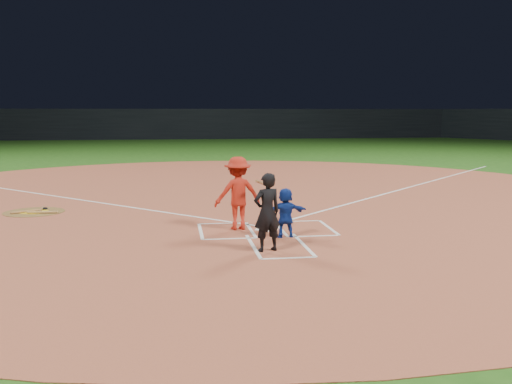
{
  "coord_description": "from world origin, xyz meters",
  "views": [
    {
      "loc": [
        -2.21,
        -13.51,
        2.86
      ],
      "look_at": [
        -0.3,
        -0.4,
        1.0
      ],
      "focal_mm": 40.0,
      "sensor_mm": 36.0,
      "label": 1
    }
  ],
  "objects": [
    {
      "name": "batter_at_plate",
      "position": [
        -0.67,
        0.15,
        0.9
      ],
      "size": [
        1.47,
        0.93,
        1.78
      ],
      "color": "red",
      "rests_on": "home_plate_dirt"
    },
    {
      "name": "catcher",
      "position": [
        0.31,
        -0.9,
        0.58
      ],
      "size": [
        1.09,
        0.45,
        1.14
      ],
      "primitive_type": "imported",
      "rotation": [
        0.0,
        0.0,
        3.25
      ],
      "color": "navy",
      "rests_on": "home_plate_dirt"
    },
    {
      "name": "on_deck_bat_a",
      "position": [
        -6.05,
        3.61,
        0.05
      ],
      "size": [
        0.13,
        0.84,
        0.06
      ],
      "primitive_type": "cylinder",
      "rotation": [
        1.57,
        0.0,
        0.08
      ],
      "color": "olive",
      "rests_on": "on_deck_circle"
    },
    {
      "name": "umpire",
      "position": [
        -0.33,
        -2.15,
        0.82
      ],
      "size": [
        0.68,
        0.55,
        1.62
      ],
      "primitive_type": "imported",
      "rotation": [
        0.0,
        0.0,
        3.45
      ],
      "color": "black",
      "rests_on": "home_plate_dirt"
    },
    {
      "name": "on_deck_circle",
      "position": [
        -6.2,
        3.36,
        0.02
      ],
      "size": [
        1.7,
        1.7,
        0.01
      ],
      "primitive_type": "cylinder",
      "color": "brown",
      "rests_on": "home_plate_dirt"
    },
    {
      "name": "chalk_markings",
      "position": [
        0.0,
        5.29,
        0.01
      ],
      "size": [
        28.35,
        17.32,
        0.01
      ],
      "color": "white",
      "rests_on": "home_plate_dirt"
    },
    {
      "name": "on_deck_bat_c",
      "position": [
        -5.9,
        3.06,
        0.05
      ],
      "size": [
        0.84,
        0.11,
        0.06
      ],
      "primitive_type": "cylinder",
      "rotation": [
        1.57,
        0.0,
        1.51
      ],
      "color": "#A4753C",
      "rests_on": "on_deck_circle"
    },
    {
      "name": "stadium_wall_far",
      "position": [
        0.0,
        48.0,
        1.6
      ],
      "size": [
        80.0,
        1.2,
        3.2
      ],
      "primitive_type": "cube",
      "color": "black",
      "rests_on": "ground"
    },
    {
      "name": "home_plate",
      "position": [
        0.0,
        0.0,
        0.02
      ],
      "size": [
        0.6,
        0.6,
        0.02
      ],
      "primitive_type": "cylinder",
      "rotation": [
        0.0,
        0.0,
        3.14
      ],
      "color": "white",
      "rests_on": "home_plate_dirt"
    },
    {
      "name": "home_plate_dirt",
      "position": [
        0.0,
        6.0,
        0.01
      ],
      "size": [
        28.0,
        28.0,
        0.01
      ],
      "primitive_type": "cylinder",
      "color": "#994932",
      "rests_on": "ground"
    },
    {
      "name": "ground",
      "position": [
        0.0,
        0.0,
        0.0
      ],
      "size": [
        120.0,
        120.0,
        0.0
      ],
      "primitive_type": "plane",
      "color": "#1E4D13",
      "rests_on": "ground"
    },
    {
      "name": "bat_weight_donut",
      "position": [
        -6.0,
        3.76,
        0.05
      ],
      "size": [
        0.19,
        0.19,
        0.05
      ],
      "primitive_type": "torus",
      "color": "black",
      "rests_on": "on_deck_circle"
    },
    {
      "name": "on_deck_logo",
      "position": [
        -6.2,
        3.36,
        0.02
      ],
      "size": [
        0.8,
        0.8,
        0.0
      ],
      "primitive_type": "cylinder",
      "color": "gold",
      "rests_on": "on_deck_circle"
    },
    {
      "name": "on_deck_bat_b",
      "position": [
        -6.4,
        3.26,
        0.05
      ],
      "size": [
        0.77,
        0.46,
        0.06
      ],
      "primitive_type": "cylinder",
      "rotation": [
        1.57,
        0.0,
        -1.07
      ],
      "color": "#A06B3B",
      "rests_on": "on_deck_circle"
    }
  ]
}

